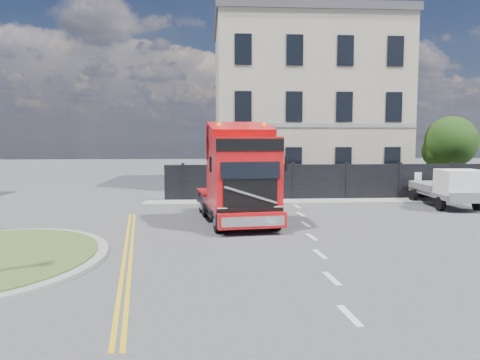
{
  "coord_description": "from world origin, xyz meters",
  "views": [
    {
      "loc": [
        -0.65,
        -16.27,
        3.46
      ],
      "look_at": [
        0.6,
        2.01,
        1.8
      ],
      "focal_mm": 35.0,
      "sensor_mm": 36.0,
      "label": 1
    }
  ],
  "objects": [
    {
      "name": "hoarding_fence",
      "position": [
        6.55,
        9.0,
        1.0
      ],
      "size": [
        18.8,
        0.25,
        2.0
      ],
      "color": "black",
      "rests_on": "ground"
    },
    {
      "name": "ground",
      "position": [
        0.0,
        0.0,
        0.0
      ],
      "size": [
        120.0,
        120.0,
        0.0
      ],
      "primitive_type": "plane",
      "color": "#424244",
      "rests_on": "ground"
    },
    {
      "name": "truck",
      "position": [
        0.6,
        2.13,
        1.77
      ],
      "size": [
        3.3,
        6.85,
        3.94
      ],
      "rotation": [
        0.0,
        0.0,
        0.13
      ],
      "color": "black",
      "rests_on": "ground"
    },
    {
      "name": "pavement_far",
      "position": [
        6.0,
        8.1,
        0.06
      ],
      "size": [
        20.0,
        1.6,
        0.12
      ],
      "primitive_type": "cube",
      "color": "gray",
      "rests_on": "ground"
    },
    {
      "name": "flatbed_pickup",
      "position": [
        11.25,
        5.52,
        1.05
      ],
      "size": [
        2.13,
        4.78,
        1.95
      ],
      "rotation": [
        0.0,
        0.0,
        -0.06
      ],
      "color": "slate",
      "rests_on": "ground"
    },
    {
      "name": "georgian_building",
      "position": [
        6.0,
        16.5,
        5.77
      ],
      "size": [
        12.3,
        10.3,
        12.8
      ],
      "color": "beige",
      "rests_on": "ground"
    },
    {
      "name": "tree",
      "position": [
        14.38,
        12.1,
        3.05
      ],
      "size": [
        3.2,
        3.2,
        4.8
      ],
      "color": "#382619",
      "rests_on": "ground"
    }
  ]
}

